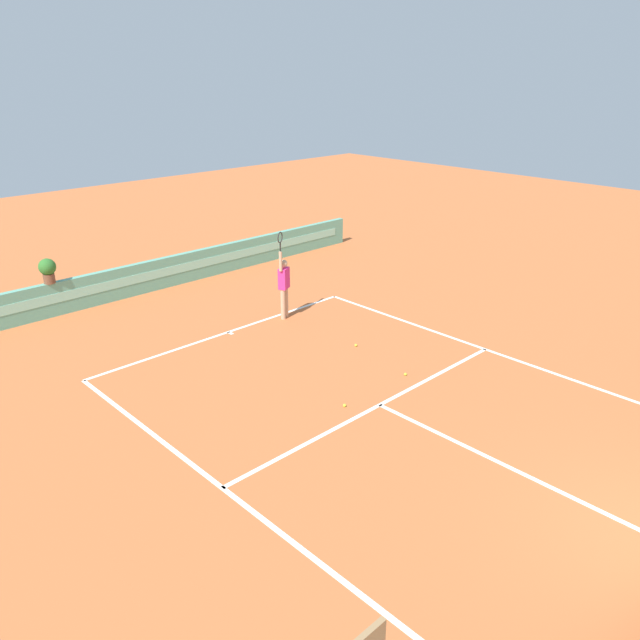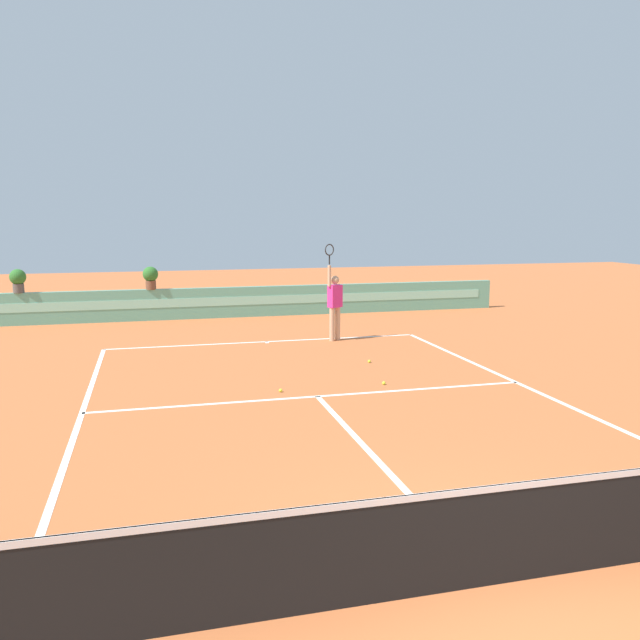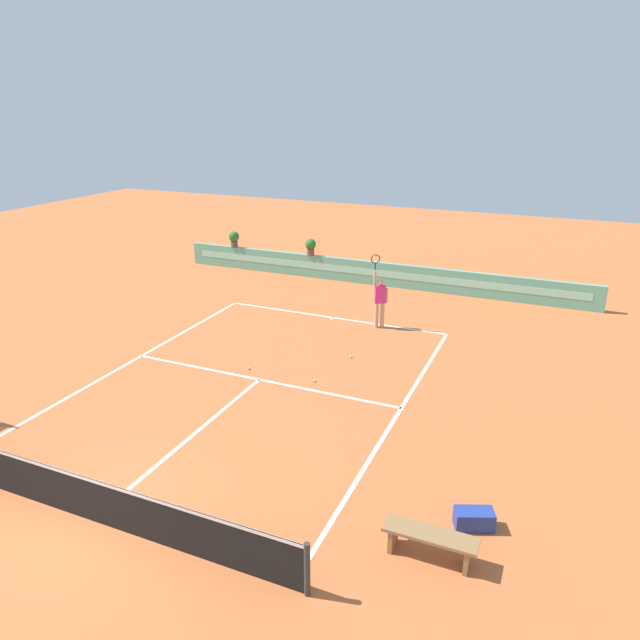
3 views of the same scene
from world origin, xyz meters
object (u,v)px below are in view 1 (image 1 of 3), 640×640
(tennis_ball_near_baseline, at_px, (356,345))
(potted_plant_left, at_px, (48,269))
(tennis_player, at_px, (284,283))
(tennis_ball_by_sideline, at_px, (405,374))
(tennis_ball_mid_court, at_px, (345,405))

(tennis_ball_near_baseline, relative_size, potted_plant_left, 0.09)
(tennis_player, height_order, tennis_ball_near_baseline, tennis_player)
(tennis_player, bearing_deg, tennis_ball_by_sideline, -94.05)
(tennis_ball_near_baseline, distance_m, tennis_ball_mid_court, 3.12)
(tennis_ball_near_baseline, distance_m, potted_plant_left, 9.04)
(tennis_player, distance_m, tennis_ball_by_sideline, 4.85)
(tennis_ball_near_baseline, bearing_deg, tennis_ball_by_sideline, -100.55)
(tennis_ball_near_baseline, xyz_separation_m, tennis_ball_by_sideline, (-0.36, -1.93, 0.00))
(tennis_ball_near_baseline, bearing_deg, tennis_ball_mid_court, -141.29)
(tennis_ball_by_sideline, bearing_deg, tennis_ball_near_baseline, 79.45)
(tennis_player, bearing_deg, tennis_ball_near_baseline, -89.50)
(tennis_ball_by_sideline, distance_m, potted_plant_left, 10.55)
(tennis_ball_mid_court, height_order, tennis_ball_by_sideline, same)
(tennis_ball_near_baseline, height_order, tennis_ball_by_sideline, same)
(tennis_ball_near_baseline, height_order, tennis_ball_mid_court, same)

